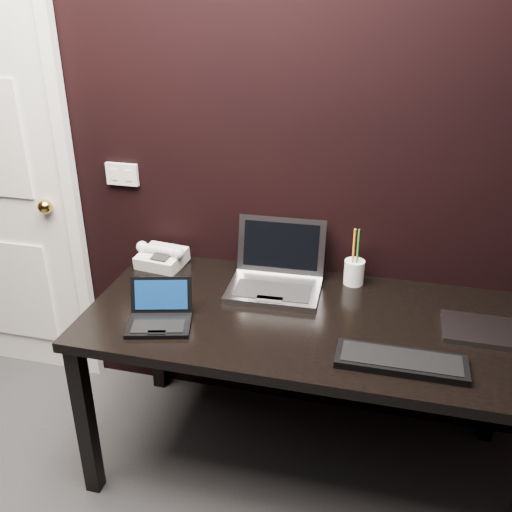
% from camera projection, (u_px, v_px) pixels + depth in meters
% --- Properties ---
extents(wall_back, '(4.00, 0.00, 4.00)m').
position_uv_depth(wall_back, '(256.00, 143.00, 2.36)').
color(wall_back, black).
rests_on(wall_back, ground).
extents(wall_switch, '(0.15, 0.02, 0.10)m').
position_uv_depth(wall_switch, '(122.00, 174.00, 2.57)').
color(wall_switch, silver).
rests_on(wall_switch, wall_back).
extents(desk, '(1.70, 0.80, 0.74)m').
position_uv_depth(desk, '(306.00, 334.00, 2.22)').
color(desk, black).
rests_on(desk, ground).
extents(netbook, '(0.28, 0.26, 0.15)m').
position_uv_depth(netbook, '(160.00, 316.00, 2.13)').
color(netbook, black).
rests_on(netbook, desk).
extents(silver_laptop, '(0.39, 0.35, 0.26)m').
position_uv_depth(silver_laptop, '(276.00, 277.00, 2.38)').
color(silver_laptop, '#A3A2A8').
rests_on(silver_laptop, desk).
extents(ext_keyboard, '(0.44, 0.15, 0.03)m').
position_uv_depth(ext_keyboard, '(401.00, 361.00, 1.91)').
color(ext_keyboard, black).
rests_on(ext_keyboard, desk).
extents(closed_laptop, '(0.29, 0.21, 0.02)m').
position_uv_depth(closed_laptop, '(482.00, 331.00, 2.08)').
color(closed_laptop, gray).
rests_on(closed_laptop, desk).
extents(desk_phone, '(0.24, 0.20, 0.12)m').
position_uv_depth(desk_phone, '(162.00, 257.00, 2.57)').
color(desk_phone, silver).
rests_on(desk_phone, desk).
extents(mobile_phone, '(0.06, 0.05, 0.09)m').
position_uv_depth(mobile_phone, '(142.00, 288.00, 2.32)').
color(mobile_phone, black).
rests_on(mobile_phone, desk).
extents(pen_cup, '(0.11, 0.11, 0.25)m').
position_uv_depth(pen_cup, '(354.00, 271.00, 2.41)').
color(pen_cup, white).
rests_on(pen_cup, desk).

